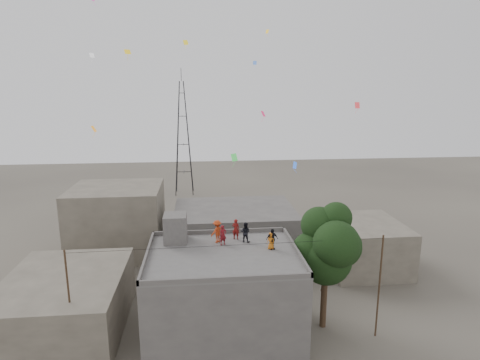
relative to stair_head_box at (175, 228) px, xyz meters
The scene contains 18 objects.
ground 8.21m from the stair_head_box, 39.09° to the right, with size 140.00×140.00×0.00m, color #47423A.
main_building 5.78m from the stair_head_box, 39.09° to the right, with size 10.00×8.00×6.10m.
parapet 4.21m from the stair_head_box, 39.09° to the right, with size 10.00×8.00×0.30m.
stair_head_box is the anchor object (origin of this frame).
neighbor_west 9.34m from the stair_head_box, behind, with size 8.00×10.00×4.00m, color #595246.
neighbor_north 13.35m from the stair_head_box, 65.48° to the left, with size 12.00×9.00×5.00m, color #4D4A48.
neighbor_northwest 15.45m from the stair_head_box, 116.91° to the left, with size 9.00×8.00×7.00m, color #595246.
neighbor_east 19.35m from the stair_head_box, 23.28° to the left, with size 7.00×8.00×4.40m, color #595246.
tree 10.80m from the stair_head_box, 10.74° to the right, with size 4.90×4.60×9.10m.
utility_line 6.26m from the stair_head_box, 46.14° to the right, with size 20.12×0.62×7.40m.
transmission_tower 37.46m from the stair_head_box, 91.23° to the left, with size 2.97×2.97×20.01m.
person_red_adult 4.32m from the stair_head_box, ahead, with size 0.55×0.36×1.51m, color maroon.
person_orange_child 6.84m from the stair_head_box, 17.72° to the right, with size 0.58×0.38×1.19m, color #C76716.
person_dark_child 4.97m from the stair_head_box, ahead, with size 0.70×0.55×1.45m, color black.
person_dark_adult 6.92m from the stair_head_box, 17.72° to the right, with size 0.85×0.35×1.44m, color black.
person_orange_adult 2.99m from the stair_head_box, ahead, with size 1.05×0.60×1.62m, color #BB3A15.
person_red_child 3.47m from the stair_head_box, 16.21° to the right, with size 0.52×0.34×1.41m, color maroon.
kites 10.86m from the stair_head_box, 51.79° to the left, with size 21.38×14.35×12.33m.
Camera 1 is at (-1.34, -24.70, 16.69)m, focal length 30.00 mm.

